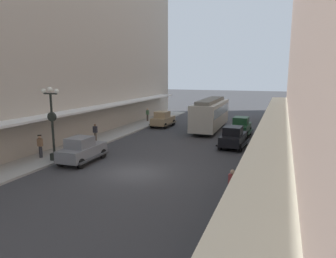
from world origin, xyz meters
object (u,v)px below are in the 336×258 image
object	(u,v)px
parked_car_1	(233,137)
pedestrian_2	(40,146)
fire_hydrant	(231,187)
pedestrian_1	(148,115)
parked_car_0	(163,119)
parked_car_2	(240,126)
pedestrian_3	(232,186)
parked_car_3	(82,149)
pedestrian_4	(260,189)
pedestrian_5	(95,133)
pedestrian_0	(274,123)
lamp_post_with_clock	(52,121)
streetcar	(210,113)

from	to	relation	value
parked_car_1	pedestrian_2	world-z (taller)	parked_car_1
pedestrian_2	fire_hydrant	bearing A→B (deg)	-8.67
pedestrian_1	pedestrian_2	bearing A→B (deg)	-90.23
parked_car_0	parked_car_2	xyz separation A→B (m)	(9.27, -1.95, 0.00)
pedestrian_2	pedestrian_3	xyz separation A→B (m)	(14.33, -3.15, -0.02)
parked_car_3	pedestrian_4	xyz separation A→B (m)	(12.36, -3.62, 0.05)
parked_car_1	pedestrian_2	distance (m)	15.29
parked_car_2	fire_hydrant	distance (m)	16.55
parked_car_1	pedestrian_1	xyz separation A→B (m)	(-12.50, 10.04, 0.05)
parked_car_2	pedestrian_1	world-z (taller)	parked_car_2
pedestrian_1	pedestrian_2	xyz separation A→B (m)	(-0.08, -18.74, 0.02)
pedestrian_2	pedestrian_5	xyz separation A→B (m)	(0.77, 5.86, -0.02)
pedestrian_0	pedestrian_1	xyz separation A→B (m)	(-15.49, 1.31, 0.00)
parked_car_2	parked_car_3	size ratio (longest dim) A/B	1.00
lamp_post_with_clock	pedestrian_0	xyz separation A→B (m)	(14.17, 17.61, -2.00)
pedestrian_3	pedestrian_4	world-z (taller)	same
parked_car_3	pedestrian_3	xyz separation A→B (m)	(11.08, -3.65, 0.05)
parked_car_2	streetcar	xyz separation A→B (m)	(-3.56, 1.86, 0.96)
pedestrian_1	parked_car_1	bearing A→B (deg)	-38.79
pedestrian_3	streetcar	bearing A→B (deg)	105.71
fire_hydrant	pedestrian_5	size ratio (longest dim) A/B	0.50
parked_car_2	fire_hydrant	bearing A→B (deg)	-84.14
parked_car_0	parked_car_2	distance (m)	9.47
streetcar	fire_hydrant	xyz separation A→B (m)	(5.25, -18.31, -1.34)
lamp_post_with_clock	pedestrian_4	size ratio (longest dim) A/B	3.15
streetcar	fire_hydrant	world-z (taller)	streetcar
parked_car_1	fire_hydrant	world-z (taller)	parked_car_1
parked_car_2	parked_car_0	bearing A→B (deg)	168.11
parked_car_2	pedestrian_0	world-z (taller)	parked_car_2
lamp_post_with_clock	parked_car_1	bearing A→B (deg)	38.46
parked_car_1	pedestrian_4	size ratio (longest dim) A/B	2.63
lamp_post_with_clock	pedestrian_5	bearing A→B (deg)	95.96
fire_hydrant	pedestrian_4	distance (m)	1.80
parked_car_0	pedestrian_2	xyz separation A→B (m)	(-3.19, -16.25, 0.07)
parked_car_1	parked_car_3	world-z (taller)	same
fire_hydrant	pedestrian_4	world-z (taller)	pedestrian_4
fire_hydrant	pedestrian_2	size ratio (longest dim) A/B	0.49
pedestrian_1	pedestrian_0	bearing A→B (deg)	-4.85
pedestrian_1	pedestrian_3	xyz separation A→B (m)	(14.25, -21.89, 0.00)
pedestrian_5	parked_car_2	bearing A→B (deg)	35.81
streetcar	pedestrian_2	xyz separation A→B (m)	(-8.90, -16.16, -0.89)
pedestrian_0	pedestrian_5	xyz separation A→B (m)	(-14.80, -11.57, 0.00)
pedestrian_0	pedestrian_5	distance (m)	18.78
lamp_post_with_clock	fire_hydrant	distance (m)	13.13
streetcar	pedestrian_3	size ratio (longest dim) A/B	5.88
pedestrian_0	pedestrian_3	world-z (taller)	same
streetcar	pedestrian_4	world-z (taller)	streetcar
parked_car_3	pedestrian_4	size ratio (longest dim) A/B	2.61
pedestrian_2	pedestrian_1	bearing A→B (deg)	89.77
parked_car_0	pedestrian_0	bearing A→B (deg)	5.44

